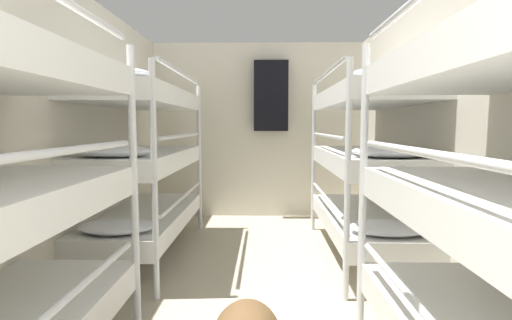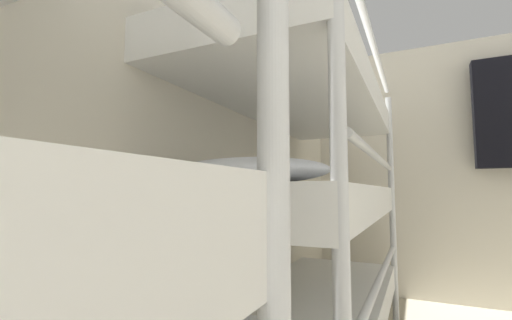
{
  "view_description": "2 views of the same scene",
  "coord_description": "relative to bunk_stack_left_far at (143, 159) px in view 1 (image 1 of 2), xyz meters",
  "views": [
    {
      "loc": [
        0.1,
        0.19,
        1.22
      ],
      "look_at": [
        0.02,
        3.91,
        0.9
      ],
      "focal_mm": 28.0,
      "sensor_mm": 36.0,
      "label": 1
    },
    {
      "loc": [
        -0.49,
        2.05,
        0.96
      ],
      "look_at": [
        -0.82,
        2.76,
        1.03
      ],
      "focal_mm": 24.0,
      "sensor_mm": 36.0,
      "label": 2
    }
  ],
  "objects": [
    {
      "name": "wall_back",
      "position": [
        1.01,
        1.73,
        0.23
      ],
      "size": [
        2.87,
        0.06,
        2.3
      ],
      "color": "beige",
      "rests_on": "ground_plane"
    },
    {
      "name": "bunk_stack_right_far",
      "position": [
        2.03,
        0.0,
        0.0
      ],
      "size": [
        0.73,
        1.95,
        1.71
      ],
      "color": "silver",
      "rests_on": "ground_plane"
    },
    {
      "name": "bunk_stack_left_far",
      "position": [
        0.0,
        0.0,
        0.0
      ],
      "size": [
        0.73,
        1.95,
        1.71
      ],
      "color": "silver",
      "rests_on": "ground_plane"
    },
    {
      "name": "wall_right",
      "position": [
        2.42,
        -1.04,
        0.23
      ],
      "size": [
        0.06,
        5.61,
        2.3
      ],
      "color": "beige",
      "rests_on": "ground_plane"
    },
    {
      "name": "wall_left",
      "position": [
        -0.39,
        -1.04,
        0.23
      ],
      "size": [
        0.06,
        5.61,
        2.3
      ],
      "color": "beige",
      "rests_on": "ground_plane"
    },
    {
      "name": "hanging_coat",
      "position": [
        1.19,
        1.58,
        0.68
      ],
      "size": [
        0.44,
        0.12,
        0.9
      ],
      "color": "black"
    }
  ]
}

